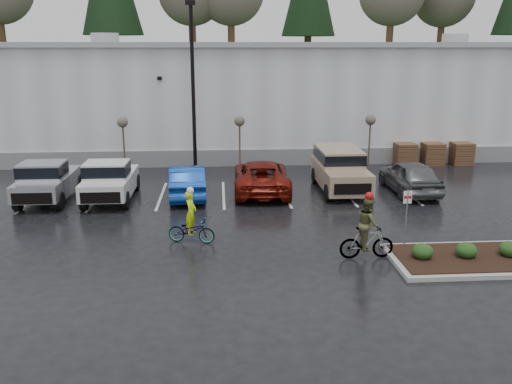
{
  "coord_description": "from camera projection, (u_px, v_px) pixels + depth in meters",
  "views": [
    {
      "loc": [
        -2.68,
        -17.39,
        7.02
      ],
      "look_at": [
        -1.22,
        3.63,
        1.3
      ],
      "focal_mm": 38.0,
      "sensor_mm": 36.0,
      "label": 1
    }
  ],
  "objects": [
    {
      "name": "cyclist_hivis",
      "position": [
        191.0,
        225.0,
        19.78
      ],
      "size": [
        1.83,
        0.99,
        2.11
      ],
      "rotation": [
        0.0,
        0.0,
        1.34
      ],
      "color": "#3F3F44",
      "rests_on": "ground"
    },
    {
      "name": "suv_tan",
      "position": [
        341.0,
        171.0,
        26.77
      ],
      "size": [
        2.2,
        5.1,
        2.06
      ],
      "primitive_type": null,
      "color": "#9F856C",
      "rests_on": "ground"
    },
    {
      "name": "wooded_ridge",
      "position": [
        241.0,
        82.0,
        61.3
      ],
      "size": [
        80.0,
        25.0,
        6.0
      ],
      "primitive_type": "cube",
      "color": "#25431C",
      "rests_on": "ground"
    },
    {
      "name": "ground",
      "position": [
        298.0,
        255.0,
        18.76
      ],
      "size": [
        120.0,
        120.0,
        0.0
      ],
      "primitive_type": "plane",
      "color": "black",
      "rests_on": "ground"
    },
    {
      "name": "pallet_stack_c",
      "position": [
        461.0,
        153.0,
        32.86
      ],
      "size": [
        1.2,
        1.2,
        1.35
      ],
      "primitive_type": "cube",
      "color": "#4D331F",
      "rests_on": "ground"
    },
    {
      "name": "shrub_a",
      "position": [
        422.0,
        251.0,
        17.96
      ],
      "size": [
        0.7,
        0.7,
        0.52
      ],
      "primitive_type": "ellipsoid",
      "color": "#1A3512",
      "rests_on": "curb_island"
    },
    {
      "name": "lamppost",
      "position": [
        193.0,
        71.0,
        28.56
      ],
      "size": [
        0.5,
        1.0,
        9.22
      ],
      "color": "black",
      "rests_on": "ground"
    },
    {
      "name": "warehouse",
      "position": [
        255.0,
        94.0,
        38.98
      ],
      "size": [
        60.5,
        15.5,
        7.2
      ],
      "color": "silver",
      "rests_on": "ground"
    },
    {
      "name": "cyclist_olive",
      "position": [
        367.0,
        234.0,
        18.26
      ],
      "size": [
        1.81,
        0.87,
        2.34
      ],
      "rotation": [
        0.0,
        0.0,
        1.6
      ],
      "color": "#3F3F44",
      "rests_on": "ground"
    },
    {
      "name": "car_red",
      "position": [
        261.0,
        176.0,
        26.64
      ],
      "size": [
        2.84,
        5.78,
        1.58
      ],
      "primitive_type": "imported",
      "rotation": [
        0.0,
        0.0,
        3.1
      ],
      "color": "maroon",
      "rests_on": "ground"
    },
    {
      "name": "curb_island",
      "position": [
        508.0,
        258.0,
        18.25
      ],
      "size": [
        8.0,
        3.0,
        0.15
      ],
      "primitive_type": "cube",
      "color": "gray",
      "rests_on": "ground"
    },
    {
      "name": "sapling_mid",
      "position": [
        240.0,
        124.0,
        30.46
      ],
      "size": [
        0.6,
        0.6,
        3.2
      ],
      "color": "#4D331F",
      "rests_on": "ground"
    },
    {
      "name": "mulch_bed",
      "position": [
        509.0,
        256.0,
        18.22
      ],
      "size": [
        7.6,
        2.6,
        0.04
      ],
      "primitive_type": "cube",
      "color": "black",
      "rests_on": "curb_island"
    },
    {
      "name": "pickup_white",
      "position": [
        111.0,
        178.0,
        25.44
      ],
      "size": [
        2.1,
        5.2,
        1.96
      ],
      "primitive_type": null,
      "color": "silver",
      "rests_on": "ground"
    },
    {
      "name": "fire_lane_sign",
      "position": [
        407.0,
        212.0,
        18.84
      ],
      "size": [
        0.3,
        0.05,
        2.2
      ],
      "color": "gray",
      "rests_on": "ground"
    },
    {
      "name": "shrub_b",
      "position": [
        466.0,
        250.0,
        18.06
      ],
      "size": [
        0.7,
        0.7,
        0.52
      ],
      "primitive_type": "ellipsoid",
      "color": "#1A3512",
      "rests_on": "curb_island"
    },
    {
      "name": "sapling_east",
      "position": [
        370.0,
        123.0,
        30.96
      ],
      "size": [
        0.6,
        0.6,
        3.2
      ],
      "color": "#4D331F",
      "rests_on": "ground"
    },
    {
      "name": "pallet_stack_a",
      "position": [
        405.0,
        154.0,
        32.63
      ],
      "size": [
        1.2,
        1.2,
        1.35
      ],
      "primitive_type": "cube",
      "color": "#4D331F",
      "rests_on": "ground"
    },
    {
      "name": "car_blue",
      "position": [
        187.0,
        181.0,
        25.81
      ],
      "size": [
        1.96,
        4.79,
        1.54
      ],
      "primitive_type": "imported",
      "rotation": [
        0.0,
        0.0,
        3.21
      ],
      "color": "navy",
      "rests_on": "ground"
    },
    {
      "name": "car_grey",
      "position": [
        410.0,
        176.0,
        26.56
      ],
      "size": [
        2.06,
        4.82,
        1.62
      ],
      "primitive_type": "imported",
      "rotation": [
        0.0,
        0.0,
        3.17
      ],
      "color": "#5B5D60",
      "rests_on": "ground"
    },
    {
      "name": "shrub_c",
      "position": [
        510.0,
        249.0,
        18.16
      ],
      "size": [
        0.7,
        0.7,
        0.52
      ],
      "primitive_type": "ellipsoid",
      "color": "#1A3512",
      "rests_on": "curb_island"
    },
    {
      "name": "pallet_stack_b",
      "position": [
        432.0,
        154.0,
        32.74
      ],
      "size": [
        1.2,
        1.2,
        1.35
      ],
      "primitive_type": "cube",
      "color": "#4D331F",
      "rests_on": "ground"
    },
    {
      "name": "pickup_silver",
      "position": [
        50.0,
        179.0,
        25.33
      ],
      "size": [
        2.1,
        5.2,
        1.96
      ],
      "primitive_type": null,
      "color": "#AFB0B7",
      "rests_on": "ground"
    },
    {
      "name": "sapling_west",
      "position": [
        123.0,
        125.0,
        30.03
      ],
      "size": [
        0.6,
        0.6,
        3.2
      ],
      "color": "#4D331F",
      "rests_on": "ground"
    }
  ]
}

